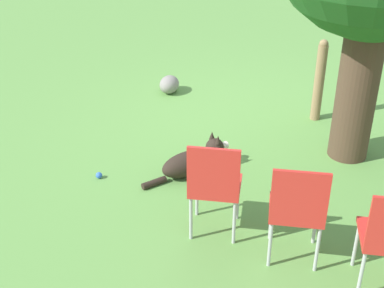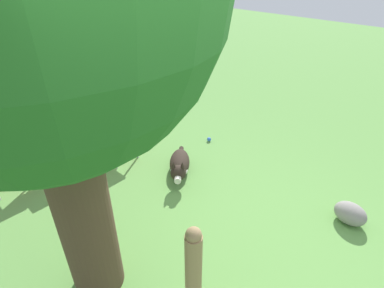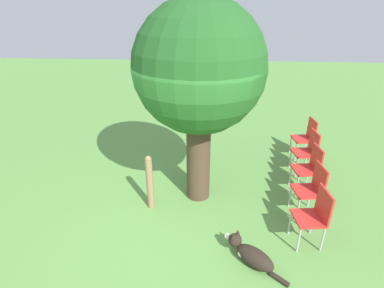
{
  "view_description": "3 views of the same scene",
  "coord_description": "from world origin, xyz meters",
  "px_view_note": "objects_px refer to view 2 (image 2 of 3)",
  "views": [
    {
      "loc": [
        5.9,
        0.61,
        3.07
      ],
      "look_at": [
        1.24,
        -0.69,
        0.37
      ],
      "focal_mm": 50.0,
      "sensor_mm": 36.0,
      "label": 1
    },
    {
      "loc": [
        -1.5,
        1.37,
        2.51
      ],
      "look_at": [
        1.13,
        -0.86,
        0.45
      ],
      "focal_mm": 28.0,
      "sensor_mm": 36.0,
      "label": 2
    },
    {
      "loc": [
        0.58,
        -3.9,
        3.43
      ],
      "look_at": [
        0.26,
        0.81,
        1.13
      ],
      "focal_mm": 28.0,
      "sensor_mm": 36.0,
      "label": 3
    }
  ],
  "objects_px": {
    "fence_post": "(193,279)",
    "red_chair_0": "(112,124)",
    "tennis_ball": "(209,139)",
    "red_chair_1": "(58,135)",
    "dog": "(179,165)"
  },
  "relations": [
    {
      "from": "fence_post",
      "to": "red_chair_0",
      "type": "xyz_separation_m",
      "value": [
        2.63,
        -0.71,
        0.02
      ]
    },
    {
      "from": "red_chair_0",
      "to": "tennis_ball",
      "type": "distance_m",
      "value": 1.58
    },
    {
      "from": "fence_post",
      "to": "tennis_ball",
      "type": "distance_m",
      "value": 2.97
    },
    {
      "from": "red_chair_0",
      "to": "tennis_ball",
      "type": "xyz_separation_m",
      "value": [
        -0.58,
        -1.38,
        -0.52
      ]
    },
    {
      "from": "red_chair_1",
      "to": "tennis_ball",
      "type": "height_order",
      "value": "red_chair_1"
    },
    {
      "from": "dog",
      "to": "red_chair_0",
      "type": "xyz_separation_m",
      "value": [
        0.96,
        0.46,
        0.41
      ]
    },
    {
      "from": "dog",
      "to": "fence_post",
      "type": "bearing_deg",
      "value": 5.91
    },
    {
      "from": "fence_post",
      "to": "red_chair_1",
      "type": "xyz_separation_m",
      "value": [
        2.79,
        0.01,
        0.02
      ]
    },
    {
      "from": "fence_post",
      "to": "tennis_ball",
      "type": "xyz_separation_m",
      "value": [
        2.05,
        -2.09,
        -0.5
      ]
    },
    {
      "from": "dog",
      "to": "tennis_ball",
      "type": "height_order",
      "value": "dog"
    },
    {
      "from": "fence_post",
      "to": "red_chair_0",
      "type": "relative_size",
      "value": 1.11
    },
    {
      "from": "fence_post",
      "to": "red_chair_0",
      "type": "bearing_deg",
      "value": -15.06
    },
    {
      "from": "tennis_ball",
      "to": "red_chair_0",
      "type": "bearing_deg",
      "value": 67.2
    },
    {
      "from": "red_chair_0",
      "to": "tennis_ball",
      "type": "relative_size",
      "value": 13.99
    },
    {
      "from": "dog",
      "to": "red_chair_0",
      "type": "bearing_deg",
      "value": -113.56
    }
  ]
}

